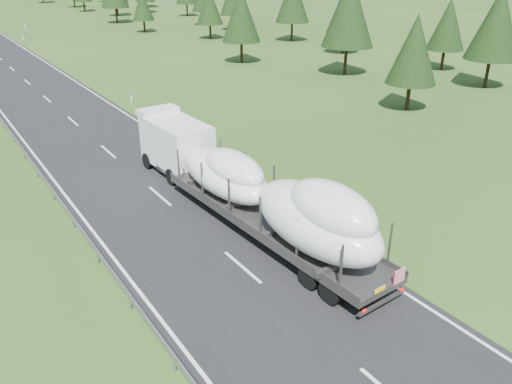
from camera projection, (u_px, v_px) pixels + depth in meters
ground at (242, 267)px, 22.68m from camera, size 400.00×400.00×0.00m
highway_sign at (25, 28)px, 85.46m from camera, size 0.08×0.90×2.60m
boat_truck at (249, 184)px, 25.37m from camera, size 3.66×20.54×4.43m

